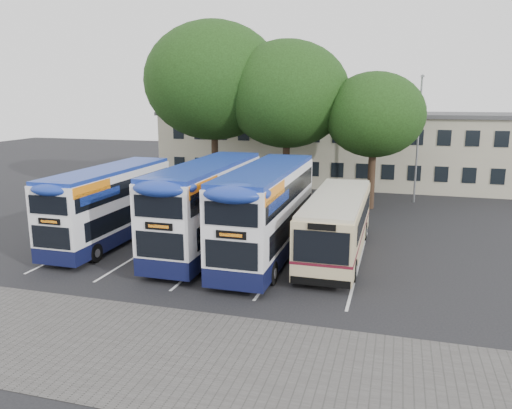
{
  "coord_description": "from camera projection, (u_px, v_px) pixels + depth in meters",
  "views": [
    {
      "loc": [
        4.74,
        -17.57,
        7.69
      ],
      "look_at": [
        -1.74,
        5.0,
        2.52
      ],
      "focal_mm": 35.0,
      "sensor_mm": 36.0,
      "label": 1
    }
  ],
  "objects": [
    {
      "name": "tree_mid",
      "position": [
        287.0,
        94.0,
        34.92
      ],
      "size": [
        8.79,
        8.79,
        11.47
      ],
      "color": "black",
      "rests_on": "ground"
    },
    {
      "name": "bus_dd_left",
      "position": [
        110.0,
        202.0,
        26.21
      ],
      "size": [
        2.32,
        9.58,
        3.99
      ],
      "color": "#0F1339",
      "rests_on": "ground"
    },
    {
      "name": "bus_dd_right",
      "position": [
        267.0,
        208.0,
        23.74
      ],
      "size": [
        2.56,
        10.54,
        4.39
      ],
      "color": "#0F1339",
      "rests_on": "ground"
    },
    {
      "name": "depot_building",
      "position": [
        343.0,
        147.0,
        44.08
      ],
      "size": [
        32.4,
        8.4,
        6.2
      ],
      "color": "#B4AB91",
      "rests_on": "ground"
    },
    {
      "name": "ground",
      "position": [
        264.0,
        297.0,
        19.43
      ],
      "size": [
        120.0,
        120.0,
        0.0
      ],
      "primitive_type": "plane",
      "color": "black",
      "rests_on": "ground"
    },
    {
      "name": "paving_strip",
      "position": [
        158.0,
        351.0,
        15.27
      ],
      "size": [
        40.0,
        6.0,
        0.01
      ],
      "primitive_type": "cube",
      "color": "#595654",
      "rests_on": "ground"
    },
    {
      "name": "bus_dd_mid",
      "position": [
        207.0,
        202.0,
        24.97
      ],
      "size": [
        2.55,
        10.53,
        4.39
      ],
      "color": "#0F1339",
      "rests_on": "ground"
    },
    {
      "name": "lamp_post",
      "position": [
        418.0,
        132.0,
        35.46
      ],
      "size": [
        0.25,
        1.05,
        9.06
      ],
      "color": "gray",
      "rests_on": "ground"
    },
    {
      "name": "bay_lines",
      "position": [
        218.0,
        251.0,
        25.13
      ],
      "size": [
        14.12,
        11.0,
        0.01
      ],
      "color": "silver",
      "rests_on": "ground"
    },
    {
      "name": "bus_single",
      "position": [
        337.0,
        221.0,
        24.2
      ],
      "size": [
        2.55,
        10.02,
        2.99
      ],
      "color": "beige",
      "rests_on": "ground"
    },
    {
      "name": "tree_left",
      "position": [
        214.0,
        81.0,
        36.46
      ],
      "size": [
        10.1,
        10.1,
        12.98
      ],
      "color": "black",
      "rests_on": "ground"
    },
    {
      "name": "tree_right",
      "position": [
        374.0,
        115.0,
        33.18
      ],
      "size": [
        6.66,
        6.66,
        9.23
      ],
      "color": "black",
      "rests_on": "ground"
    }
  ]
}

